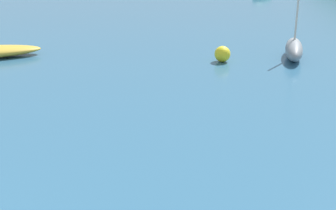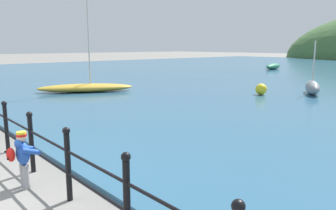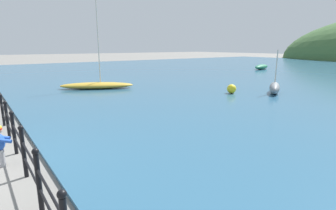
{
  "view_description": "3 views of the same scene",
  "coord_description": "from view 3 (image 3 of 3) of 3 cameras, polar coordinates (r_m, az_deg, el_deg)",
  "views": [
    {
      "loc": [
        6.46,
        0.7,
        4.29
      ],
      "look_at": [
        0.74,
        6.62,
        1.24
      ],
      "focal_mm": 50.0,
      "sensor_mm": 36.0,
      "label": 1
    },
    {
      "loc": [
        5.66,
        -0.58,
        2.44
      ],
      "look_at": [
        -1.25,
        5.57,
        0.76
      ],
      "focal_mm": 35.0,
      "sensor_mm": 36.0,
      "label": 2
    },
    {
      "loc": [
        7.21,
        0.85,
        2.88
      ],
      "look_at": [
        0.88,
        5.53,
        1.11
      ],
      "focal_mm": 28.0,
      "sensor_mm": 36.0,
      "label": 3
    }
  ],
  "objects": [
    {
      "name": "mooring_buoy",
      "position": [
        16.26,
        13.67,
        3.44
      ],
      "size": [
        0.55,
        0.55,
        0.55
      ],
      "primitive_type": "sphere",
      "color": "yellow",
      "rests_on": "water"
    },
    {
      "name": "boat_far_right",
      "position": [
        18.25,
        -15.2,
        4.22
      ],
      "size": [
        3.37,
        4.78,
        5.68
      ],
      "color": "gold",
      "rests_on": "water"
    },
    {
      "name": "boat_white_sailboat",
      "position": [
        34.81,
        19.68,
        7.83
      ],
      "size": [
        1.8,
        3.5,
        0.58
      ],
      "color": "#287551",
      "rests_on": "water"
    },
    {
      "name": "boat_red_dinghy",
      "position": [
        17.08,
        22.18,
        3.52
      ],
      "size": [
        1.78,
        2.36,
        2.59
      ],
      "color": "gray",
      "rests_on": "water"
    },
    {
      "name": "iron_railing",
      "position": [
        7.43,
        -29.84,
        -6.57
      ],
      "size": [
        8.19,
        0.12,
        1.21
      ],
      "color": "black",
      "rests_on": "ground"
    }
  ]
}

